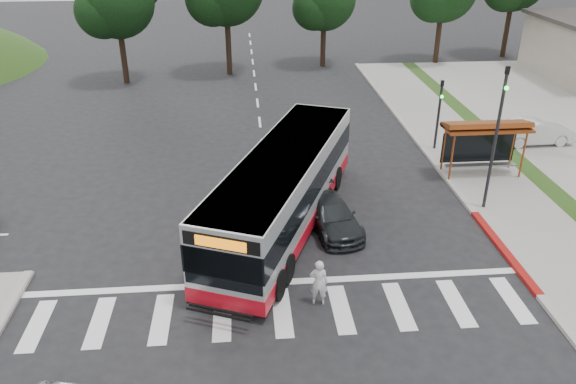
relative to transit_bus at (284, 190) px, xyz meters
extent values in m
plane|color=black|center=(-0.52, -0.82, -1.66)|extent=(140.00, 140.00, 0.00)
cube|color=gray|center=(10.48, 7.18, -1.60)|extent=(4.00, 40.00, 0.12)
cube|color=#9E9991|center=(8.48, 7.18, -1.59)|extent=(0.30, 40.00, 0.15)
cube|color=maroon|center=(8.48, -2.82, -1.59)|extent=(0.32, 6.00, 0.15)
cube|color=silver|center=(-0.52, -5.82, -1.66)|extent=(18.00, 2.60, 0.01)
cylinder|color=brown|center=(8.48, 3.58, -0.39)|extent=(0.10, 0.10, 2.30)
cylinder|color=brown|center=(12.08, 3.58, -0.39)|extent=(0.10, 0.10, 2.30)
cylinder|color=brown|center=(8.48, 4.78, -0.39)|extent=(0.10, 0.10, 2.30)
cylinder|color=brown|center=(12.08, 4.78, -0.39)|extent=(0.10, 0.10, 2.30)
cube|color=brown|center=(10.28, 4.18, 0.91)|extent=(4.20, 1.60, 0.12)
cube|color=brown|center=(10.28, 4.23, 1.06)|extent=(4.20, 1.32, 0.51)
cube|color=black|center=(10.28, 4.78, -0.34)|extent=(3.80, 0.06, 1.60)
cube|color=gray|center=(10.28, 4.18, -1.09)|extent=(3.60, 0.40, 0.08)
cylinder|color=black|center=(9.08, 0.68, 1.59)|extent=(0.14, 0.14, 6.50)
imported|color=black|center=(9.08, 0.68, 4.34)|extent=(0.16, 0.20, 1.00)
sphere|color=#19E533|center=(9.08, 0.50, 3.99)|extent=(0.18, 0.18, 0.18)
cylinder|color=black|center=(9.08, 7.68, 0.34)|extent=(0.14, 0.14, 4.00)
imported|color=black|center=(9.08, 7.68, 1.84)|extent=(0.16, 0.20, 1.00)
sphere|color=#19E533|center=(9.08, 7.50, 1.49)|extent=(0.18, 0.18, 0.18)
cylinder|color=black|center=(15.48, 27.18, 0.64)|extent=(0.44, 0.44, 4.40)
cylinder|color=black|center=(22.48, 29.18, 0.76)|extent=(0.44, 0.44, 4.84)
cylinder|color=black|center=(-2.52, 25.18, 0.76)|extent=(0.44, 0.44, 4.84)
cylinder|color=black|center=(5.48, 27.18, 0.32)|extent=(0.44, 0.44, 3.96)
sphere|color=black|center=(4.57, 26.53, 3.29)|extent=(3.64, 3.64, 3.64)
cylinder|color=black|center=(-10.52, 23.18, 0.54)|extent=(0.44, 0.44, 4.40)
sphere|color=black|center=(-10.52, 23.18, 4.54)|extent=(5.60, 5.60, 5.60)
sphere|color=black|center=(-11.50, 22.48, 3.84)|extent=(3.92, 3.92, 3.92)
imported|color=silver|center=(0.74, -5.42, -0.80)|extent=(0.67, 0.48, 1.72)
imported|color=black|center=(1.98, -0.38, -1.03)|extent=(2.50, 4.61, 1.27)
imported|color=silver|center=(14.98, 7.95, -0.86)|extent=(4.32, 1.67, 1.40)
camera|label=1|loc=(-1.59, -20.78, 10.41)|focal=35.00mm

